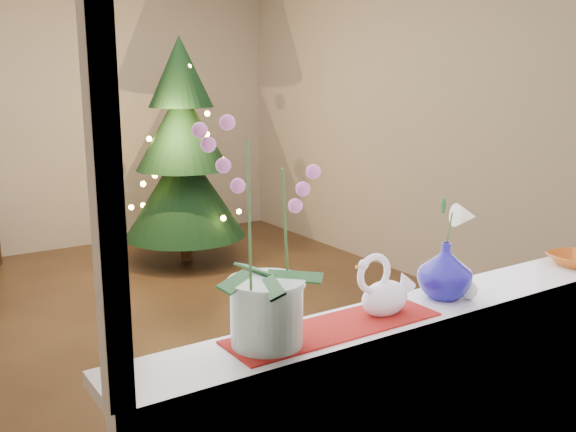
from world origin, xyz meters
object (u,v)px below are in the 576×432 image
Objects in this scene: orchid_pot at (266,235)px; xmas_tree at (183,151)px; swan at (385,285)px; paperweight at (468,290)px; blue_vase at (445,266)px; amber_dish at (575,261)px.

orchid_pot is 4.11m from xmas_tree.
xmas_tree is (1.46, 3.83, -0.24)m from orchid_pot.
swan reaches higher than paperweight.
orchid_pot is 2.79× the size of swan.
swan is 1.04× the size of blue_vase.
swan is at bearing -104.92° from xmas_tree.
swan is 0.35m from paperweight.
orchid_pot is at bearing -179.07° from blue_vase.
xmas_tree reaches higher than blue_vase.
orchid_pot reaches higher than paperweight.
blue_vase reaches higher than swan.
xmas_tree reaches higher than orchid_pot.
xmas_tree reaches higher than paperweight.
blue_vase reaches higher than paperweight.
blue_vase is (0.28, 0.01, 0.01)m from swan.
blue_vase is at bearing 0.93° from orchid_pot.
orchid_pot is 2.90× the size of blue_vase.
orchid_pot is 3.85× the size of amber_dish.
swan is at bearing 179.30° from amber_dish.
swan is 1.00m from amber_dish.
xmas_tree is (0.69, 3.88, 0.05)m from paperweight.
swan reaches higher than amber_dish.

